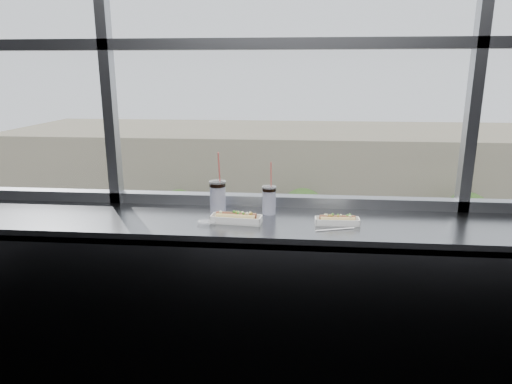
# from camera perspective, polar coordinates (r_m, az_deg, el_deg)

# --- Properties ---
(wall_back_lower) EXTENTS (6.00, 0.00, 6.00)m
(wall_back_lower) POSITION_cam_1_polar(r_m,az_deg,el_deg) (2.87, 3.26, -12.28)
(wall_back_lower) COLOR black
(wall_back_lower) RESTS_ON ground
(counter) EXTENTS (6.00, 0.55, 0.06)m
(counter) POSITION_cam_1_polar(r_m,az_deg,el_deg) (2.41, 3.19, -4.21)
(counter) COLOR gray
(counter) RESTS_ON ground
(counter_fascia) EXTENTS (6.00, 0.04, 1.04)m
(counter_fascia) POSITION_cam_1_polar(r_m,az_deg,el_deg) (2.41, 2.75, -18.01)
(counter_fascia) COLOR gray
(counter_fascia) RESTS_ON ground
(hotdog_tray_left) EXTENTS (0.27, 0.11, 0.06)m
(hotdog_tray_left) POSITION_cam_1_polar(r_m,az_deg,el_deg) (2.35, -2.48, -3.25)
(hotdog_tray_left) COLOR white
(hotdog_tray_left) RESTS_ON counter
(hotdog_tray_right) EXTENTS (0.23, 0.08, 0.06)m
(hotdog_tray_right) POSITION_cam_1_polar(r_m,az_deg,el_deg) (2.37, 10.12, -3.47)
(hotdog_tray_right) COLOR white
(hotdog_tray_right) RESTS_ON counter
(soda_cup_left) EXTENTS (0.09, 0.09, 0.34)m
(soda_cup_left) POSITION_cam_1_polar(r_m,az_deg,el_deg) (2.50, -4.81, -0.44)
(soda_cup_left) COLOR white
(soda_cup_left) RESTS_ON counter
(soda_cup_right) EXTENTS (0.08, 0.08, 0.29)m
(soda_cup_right) POSITION_cam_1_polar(r_m,az_deg,el_deg) (2.48, 1.64, -0.84)
(soda_cup_right) COLOR white
(soda_cup_right) RESTS_ON counter
(loose_straw) EXTENTS (0.20, 0.07, 0.01)m
(loose_straw) POSITION_cam_1_polar(r_m,az_deg,el_deg) (2.28, 9.84, -4.63)
(loose_straw) COLOR white
(loose_straw) RESTS_ON counter
(wrapper) EXTENTS (0.10, 0.07, 0.02)m
(wrapper) POSITION_cam_1_polar(r_m,az_deg,el_deg) (2.35, -6.23, -3.73)
(wrapper) COLOR silver
(wrapper) RESTS_ON counter
(plaza_ground) EXTENTS (120.00, 120.00, 0.00)m
(plaza_ground) POSITION_cam_1_polar(r_m,az_deg,el_deg) (47.82, 5.07, -0.90)
(plaza_ground) COLOR gray
(plaza_ground) RESTS_ON ground
(street_asphalt) EXTENTS (80.00, 10.00, 0.06)m
(street_asphalt) POSITION_cam_1_polar(r_m,az_deg,el_deg) (25.95, 4.64, -14.92)
(street_asphalt) COLOR black
(street_asphalt) RESTS_ON plaza_ground
(far_sidewalk) EXTENTS (80.00, 6.00, 0.04)m
(far_sidewalk) POSITION_cam_1_polar(r_m,az_deg,el_deg) (33.14, 4.85, -8.08)
(far_sidewalk) COLOR gray
(far_sidewalk) RESTS_ON plaza_ground
(far_building) EXTENTS (50.00, 14.00, 8.00)m
(far_building) POSITION_cam_1_polar(r_m,az_deg,el_deg) (41.51, 5.13, 2.38)
(far_building) COLOR gray
(far_building) RESTS_ON plaza_ground
(car_far_c) EXTENTS (2.75, 5.86, 1.90)m
(car_far_c) POSITION_cam_1_polar(r_m,az_deg,el_deg) (31.12, 26.11, -9.21)
(car_far_c) COLOR white
(car_far_c) RESTS_ON street_asphalt
(car_far_a) EXTENTS (3.21, 6.30, 2.02)m
(car_far_a) POSITION_cam_1_polar(r_m,az_deg,el_deg) (30.19, -11.01, -8.51)
(car_far_a) COLOR black
(car_far_a) RESTS_ON street_asphalt
(car_far_b) EXTENTS (3.35, 7.03, 2.28)m
(car_far_b) POSITION_cam_1_polar(r_m,az_deg,el_deg) (29.00, 5.86, -9.02)
(car_far_b) COLOR #BF3D12
(car_far_b) RESTS_ON street_asphalt
(car_near_c) EXTENTS (3.31, 6.61, 2.12)m
(car_near_c) POSITION_cam_1_polar(r_m,az_deg,el_deg) (21.96, 2.88, -17.55)
(car_near_c) COLOR maroon
(car_near_c) RESTS_ON street_asphalt
(car_near_b) EXTENTS (3.02, 6.91, 2.28)m
(car_near_b) POSITION_cam_1_polar(r_m,az_deg,el_deg) (22.64, -10.50, -16.49)
(car_near_b) COLOR #323232
(car_near_b) RESTS_ON street_asphalt
(car_near_d) EXTENTS (3.26, 6.82, 2.21)m
(car_near_d) POSITION_cam_1_polar(r_m,az_deg,el_deg) (23.08, 23.77, -17.06)
(car_near_d) COLOR white
(car_near_d) RESTS_ON street_asphalt
(pedestrian_d) EXTENTS (0.61, 0.81, 1.82)m
(pedestrian_d) POSITION_cam_1_polar(r_m,az_deg,el_deg) (34.16, 17.89, -6.38)
(pedestrian_d) COLOR #66605B
(pedestrian_d) RESTS_ON far_sidewalk
(pedestrian_b) EXTENTS (0.84, 0.63, 1.89)m
(pedestrian_b) POSITION_cam_1_polar(r_m,az_deg,el_deg) (31.96, 1.52, -7.05)
(pedestrian_b) COLOR #66605B
(pedestrian_b) RESTS_ON far_sidewalk
(pedestrian_a) EXTENTS (0.88, 0.66, 1.99)m
(pedestrian_a) POSITION_cam_1_polar(r_m,az_deg,el_deg) (34.30, -4.51, -5.45)
(pedestrian_a) COLOR #66605B
(pedestrian_a) RESTS_ON far_sidewalk
(pedestrian_c) EXTENTS (0.87, 0.65, 1.96)m
(pedestrian_c) POSITION_cam_1_polar(r_m,az_deg,el_deg) (33.46, 15.80, -6.54)
(pedestrian_c) COLOR #66605B
(pedestrian_c) RESTS_ON far_sidewalk
(tree_left) EXTENTS (3.06, 3.06, 4.78)m
(tree_left) POSITION_cam_1_polar(r_m,az_deg,el_deg) (33.11, -9.60, -2.33)
(tree_left) COLOR #47382B
(tree_left) RESTS_ON far_sidewalk
(tree_center) EXTENTS (3.26, 3.26, 5.09)m
(tree_center) POSITION_cam_1_polar(r_m,az_deg,el_deg) (31.97, 5.88, -2.43)
(tree_center) COLOR #47382B
(tree_center) RESTS_ON far_sidewalk
(tree_right) EXTENTS (3.25, 3.25, 5.09)m
(tree_right) POSITION_cam_1_polar(r_m,az_deg,el_deg) (33.95, 24.79, -2.73)
(tree_right) COLOR #47382B
(tree_right) RESTS_ON far_sidewalk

